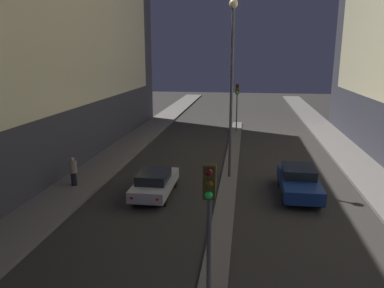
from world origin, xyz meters
name	(u,v)px	position (x,y,z in m)	size (l,w,h in m)	color
median_strip	(230,170)	(0.00, 17.73, 0.05)	(0.93, 33.45, 0.11)	#66605B
traffic_light_near	(209,208)	(0.00, 4.13, 3.32)	(0.32, 0.42, 4.37)	#4C4C51
traffic_light_mid	(237,97)	(0.00, 29.49, 3.32)	(0.32, 0.42, 4.37)	#4C4C51
street_lamp	(232,68)	(0.00, 16.33, 6.36)	(0.48, 0.48, 9.86)	#4C4C51
car_left_lane	(155,183)	(-3.68, 13.01, 0.70)	(1.74, 4.27, 1.34)	#B2B2B7
car_right_lane	(299,181)	(3.68, 14.22, 0.74)	(1.87, 4.58, 1.43)	navy
pedestrian_on_left_sidewalk	(73,171)	(-8.30, 13.42, 0.98)	(0.41, 0.41, 1.57)	black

